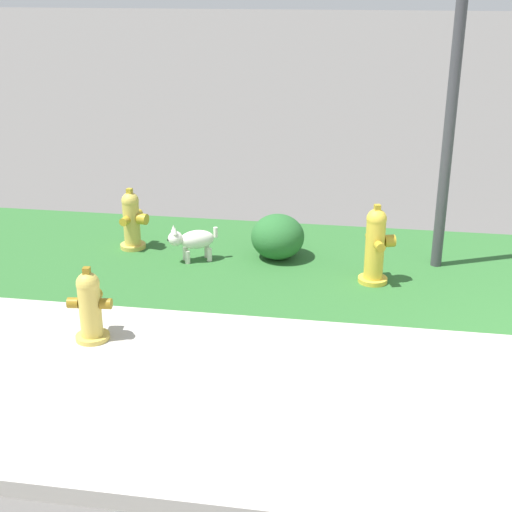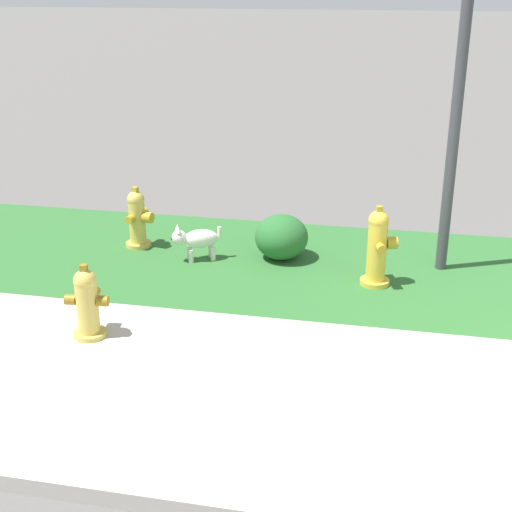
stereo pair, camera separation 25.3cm
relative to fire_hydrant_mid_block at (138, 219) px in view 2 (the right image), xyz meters
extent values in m
cylinder|color=gold|center=(-0.01, 0.00, -0.30)|extent=(0.28, 0.28, 0.05)
cylinder|color=gold|center=(-0.01, 0.00, -0.03)|extent=(0.18, 0.18, 0.50)
sphere|color=gold|center=(-0.01, 0.00, 0.22)|extent=(0.19, 0.19, 0.19)
cube|color=#B29323|center=(-0.01, 0.00, 0.33)|extent=(0.07, 0.07, 0.06)
cylinder|color=#B29323|center=(0.02, 0.13, 0.03)|extent=(0.11, 0.11, 0.09)
cylinder|color=#B29323|center=(-0.03, -0.13, 0.03)|extent=(0.11, 0.11, 0.09)
cylinder|color=#B29323|center=(0.13, -0.03, 0.03)|extent=(0.12, 0.14, 0.12)
cylinder|color=gold|center=(2.62, -0.52, -0.30)|extent=(0.29, 0.29, 0.05)
cylinder|color=gold|center=(2.62, -0.52, 0.03)|extent=(0.19, 0.19, 0.61)
sphere|color=gold|center=(2.62, -0.52, 0.33)|extent=(0.19, 0.19, 0.19)
cube|color=#B29323|center=(2.62, -0.52, 0.45)|extent=(0.07, 0.07, 0.06)
cylinder|color=#B29323|center=(2.58, -0.39, 0.10)|extent=(0.11, 0.11, 0.09)
cylinder|color=#B29323|center=(2.67, -0.65, 0.10)|extent=(0.11, 0.11, 0.09)
cylinder|color=#B29323|center=(2.76, -0.47, 0.10)|extent=(0.13, 0.15, 0.12)
cylinder|color=gold|center=(0.35, -2.10, -0.30)|extent=(0.28, 0.28, 0.05)
cylinder|color=gold|center=(0.35, -2.10, -0.05)|extent=(0.18, 0.18, 0.46)
sphere|color=gold|center=(0.35, -2.10, 0.19)|extent=(0.19, 0.19, 0.19)
cube|color=olive|center=(0.35, -2.10, 0.30)|extent=(0.06, 0.06, 0.06)
cylinder|color=olive|center=(0.21, -2.11, 0.01)|extent=(0.10, 0.10, 0.09)
cylinder|color=olive|center=(0.48, -2.09, 0.01)|extent=(0.10, 0.10, 0.09)
cylinder|color=olive|center=(0.33, -1.96, 0.01)|extent=(0.13, 0.11, 0.12)
ellipsoid|color=silver|center=(0.78, -0.24, -0.09)|extent=(0.42, 0.34, 0.19)
sphere|color=silver|center=(0.58, -0.34, -0.05)|extent=(0.16, 0.16, 0.16)
sphere|color=black|center=(0.52, -0.38, -0.06)|extent=(0.03, 0.03, 0.03)
cone|color=silver|center=(0.59, -0.38, 0.05)|extent=(0.07, 0.07, 0.07)
cone|color=silver|center=(0.56, -0.31, 0.05)|extent=(0.07, 0.07, 0.07)
cylinder|color=silver|center=(0.70, -0.34, -0.26)|extent=(0.05, 0.05, 0.14)
cylinder|color=silver|center=(0.65, -0.25, -0.26)|extent=(0.05, 0.05, 0.14)
cylinder|color=silver|center=(0.91, -0.24, -0.26)|extent=(0.05, 0.05, 0.14)
cylinder|color=silver|center=(0.87, -0.14, -0.26)|extent=(0.05, 0.05, 0.14)
cylinder|color=silver|center=(0.97, -0.15, -0.03)|extent=(0.04, 0.04, 0.11)
cylinder|color=#3D3D42|center=(3.27, 0.03, 2.20)|extent=(0.11, 0.11, 5.06)
ellipsoid|color=#28662D|center=(1.61, -0.03, -0.09)|extent=(0.56, 0.56, 0.48)
camera|label=1|loc=(2.53, -7.05, 2.50)|focal=50.00mm
camera|label=2|loc=(2.78, -7.00, 2.50)|focal=50.00mm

